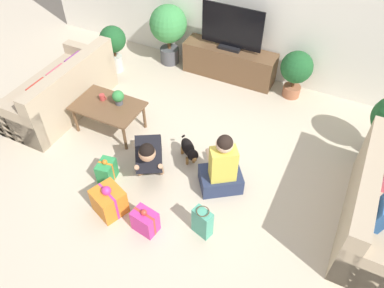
% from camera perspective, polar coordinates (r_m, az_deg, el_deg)
% --- Properties ---
extents(ground_plane, '(16.00, 16.00, 0.00)m').
position_cam_1_polar(ground_plane, '(5.06, -0.80, -4.46)').
color(ground_plane, beige).
extents(wall_back, '(8.40, 0.06, 2.60)m').
position_cam_1_polar(wall_back, '(6.29, 10.74, 20.37)').
color(wall_back, white).
rests_on(wall_back, ground_plane).
extents(sofa_left, '(0.91, 1.86, 0.87)m').
position_cam_1_polar(sofa_left, '(6.21, -19.48, 7.45)').
color(sofa_left, tan).
rests_on(sofa_left, ground_plane).
extents(coffee_table, '(0.98, 0.64, 0.46)m').
position_cam_1_polar(coffee_table, '(5.54, -12.68, 5.41)').
color(coffee_table, brown).
rests_on(coffee_table, ground_plane).
extents(tv_console, '(1.60, 0.41, 0.55)m').
position_cam_1_polar(tv_console, '(6.64, 5.67, 12.23)').
color(tv_console, brown).
rests_on(tv_console, ground_plane).
extents(tv, '(1.04, 0.20, 0.74)m').
position_cam_1_polar(tv, '(6.34, 6.07, 16.86)').
color(tv, black).
rests_on(tv, tv_console).
extents(potted_plant_corner_left, '(0.45, 0.45, 0.84)m').
position_cam_1_polar(potted_plant_corner_left, '(6.77, -11.92, 14.86)').
color(potted_plant_corner_left, beige).
rests_on(potted_plant_corner_left, ground_plane).
extents(potted_plant_back_right, '(0.51, 0.51, 0.80)m').
position_cam_1_polar(potted_plant_back_right, '(6.24, 15.60, 10.86)').
color(potted_plant_back_right, '#A36042').
rests_on(potted_plant_back_right, ground_plane).
extents(potted_plant_back_left, '(0.65, 0.65, 1.08)m').
position_cam_1_polar(potted_plant_back_left, '(6.82, -3.62, 17.31)').
color(potted_plant_back_left, '#4C4C51').
rests_on(potted_plant_back_left, ground_plane).
extents(person_kneeling, '(0.64, 0.80, 0.78)m').
position_cam_1_polar(person_kneeling, '(4.84, -6.50, -1.62)').
color(person_kneeling, '#23232D').
rests_on(person_kneeling, ground_plane).
extents(person_sitting, '(0.66, 0.63, 0.93)m').
position_cam_1_polar(person_sitting, '(4.66, 4.57, -3.81)').
color(person_sitting, '#283351').
rests_on(person_sitting, ground_plane).
extents(dog, '(0.41, 0.39, 0.33)m').
position_cam_1_polar(dog, '(5.06, -0.44, -0.87)').
color(dog, black).
rests_on(dog, ground_plane).
extents(gift_box_a, '(0.44, 0.43, 0.44)m').
position_cam_1_polar(gift_box_a, '(4.64, -12.53, -8.47)').
color(gift_box_a, orange).
rests_on(gift_box_a, ground_plane).
extents(gift_box_b, '(0.31, 0.24, 0.36)m').
position_cam_1_polar(gift_box_b, '(4.44, -7.14, -11.57)').
color(gift_box_b, '#CC3389').
rests_on(gift_box_b, ground_plane).
extents(gift_box_c, '(0.23, 0.29, 0.35)m').
position_cam_1_polar(gift_box_c, '(5.01, -12.86, -3.98)').
color(gift_box_c, '#2D934C').
rests_on(gift_box_c, ground_plane).
extents(gift_bag_a, '(0.25, 0.18, 0.42)m').
position_cam_1_polar(gift_bag_a, '(4.35, 1.60, -11.81)').
color(gift_bag_a, '#4CA384').
rests_on(gift_bag_a, ground_plane).
extents(mug, '(0.12, 0.08, 0.09)m').
position_cam_1_polar(mug, '(5.60, -13.50, 6.94)').
color(mug, '#B23D38').
rests_on(mug, coffee_table).
extents(tabletop_plant, '(0.17, 0.17, 0.22)m').
position_cam_1_polar(tabletop_plant, '(5.42, -11.19, 7.04)').
color(tabletop_plant, '#4C4C51').
rests_on(tabletop_plant, coffee_table).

